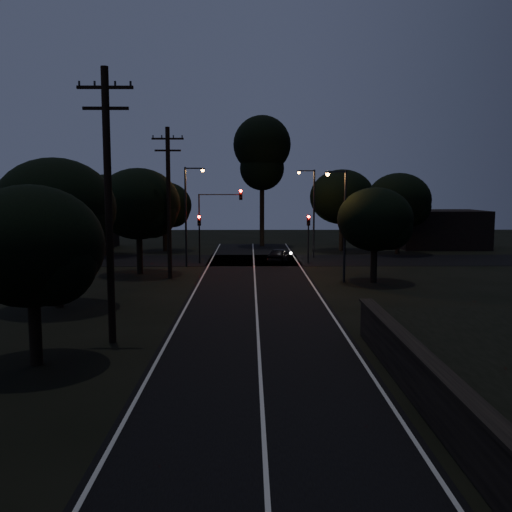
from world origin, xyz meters
name	(u,v)px	position (x,y,z in m)	size (l,w,h in m)	color
road_surface	(255,280)	(0.00, 31.12, 0.01)	(60.00, 70.00, 0.03)	black
utility_pole_mid	(108,202)	(-6.00, 15.00, 5.74)	(2.20, 0.30, 11.00)	black
utility_pole_far	(169,200)	(-6.00, 32.00, 5.48)	(2.20, 0.30, 10.50)	black
tree_left_b	(35,249)	(-7.82, 11.90, 4.16)	(5.05, 5.05, 6.42)	black
tree_left_c	(59,211)	(-10.28, 21.87, 5.10)	(6.24, 6.24, 7.89)	black
tree_left_d	(141,206)	(-8.28, 33.88, 5.05)	(6.14, 6.14, 7.79)	black
tree_far_nw	(166,206)	(-8.80, 49.89, 4.53)	(5.52, 5.52, 6.99)	black
tree_far_w	(107,203)	(-13.79, 45.88, 4.95)	(5.98, 5.98, 7.62)	black
tree_far_ne	(344,198)	(9.23, 49.87, 5.33)	(6.52, 6.52, 8.24)	black
tree_far_e	(401,202)	(14.22, 46.88, 5.06)	(6.15, 6.15, 7.81)	black
tree_right_a	(378,221)	(8.18, 29.90, 4.14)	(5.02, 5.02, 6.38)	black
tall_pine	(262,152)	(1.00, 55.00, 10.24)	(6.25, 6.25, 14.21)	black
building_left	(63,228)	(-20.00, 52.00, 2.20)	(10.00, 8.00, 4.40)	black
building_right	(439,229)	(20.00, 53.00, 2.00)	(9.00, 7.00, 4.00)	black
signal_left	(199,230)	(-4.60, 39.99, 2.84)	(0.28, 0.35, 4.10)	black
signal_right	(308,230)	(4.60, 39.99, 2.84)	(0.28, 0.35, 4.10)	black
signal_mast	(219,212)	(-2.91, 39.99, 4.34)	(3.70, 0.35, 6.25)	black
streetlight_a	(188,209)	(-5.31, 38.00, 4.64)	(1.66, 0.26, 8.00)	black
streetlight_b	(312,207)	(5.31, 44.00, 4.64)	(1.66, 0.26, 8.00)	black
streetlight_c	(342,218)	(5.83, 30.00, 4.35)	(1.46, 0.26, 7.50)	black
car	(279,255)	(2.18, 40.53, 0.62)	(1.46, 3.63, 1.24)	black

